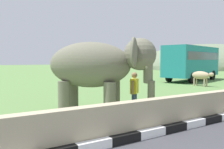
% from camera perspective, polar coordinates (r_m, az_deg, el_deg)
% --- Properties ---
extents(barrier_parapet, '(28.00, 0.36, 1.00)m').
position_cam_1_polar(barrier_parapet, '(6.47, 2.29, -11.10)').
color(barrier_parapet, tan).
rests_on(barrier_parapet, ground_plane).
extents(elephant, '(3.86, 3.81, 2.92)m').
position_cam_1_polar(elephant, '(8.82, -3.07, 2.04)').
color(elephant, '#6D6B58').
rests_on(elephant, ground_plane).
extents(person_handler, '(0.60, 0.46, 1.66)m').
position_cam_1_polar(person_handler, '(9.38, 5.38, -3.90)').
color(person_handler, navy).
rests_on(person_handler, ground_plane).
extents(bus_teal, '(8.76, 4.61, 3.50)m').
position_cam_1_polar(bus_teal, '(25.83, 18.68, 3.18)').
color(bus_teal, teal).
rests_on(bus_teal, ground_plane).
extents(cow_mid, '(0.78, 1.92, 1.23)m').
position_cam_1_polar(cow_mid, '(20.70, 20.57, -0.24)').
color(cow_mid, tan).
rests_on(cow_mid, ground_plane).
extents(hill_east, '(43.11, 34.49, 12.73)m').
position_cam_1_polar(hill_east, '(69.10, 22.26, 1.44)').
color(hill_east, slate).
rests_on(hill_east, ground_plane).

